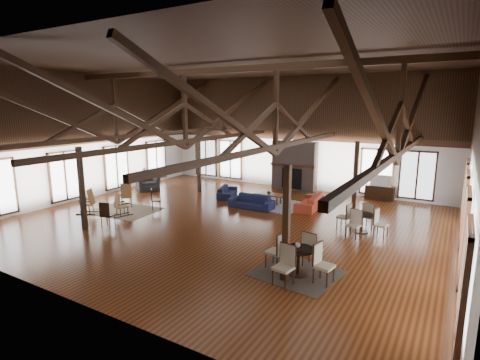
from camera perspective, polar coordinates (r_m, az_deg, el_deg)
The scene contains 31 objects.
floor at distance 14.81m, azimuth -1.86°, elevation -6.30°, with size 16.00×16.00×0.00m, color #613014.
ceiling at distance 14.20m, azimuth -2.02°, elevation 17.44°, with size 16.00×14.00×0.02m, color black.
wall_back at distance 20.42m, azimuth 8.78°, elevation 7.02°, with size 16.00×0.02×6.00m, color white.
wall_front at distance 9.17m, azimuth -26.21°, elevation 0.86°, with size 16.00×0.02×6.00m, color white.
wall_left at distance 19.68m, azimuth -22.09°, elevation 6.17°, with size 0.02×14.00×6.00m, color white.
wall_right at distance 11.99m, azimuth 32.30°, elevation 2.47°, with size 0.02×14.00×6.00m, color white.
roof_truss at distance 14.13m, azimuth -1.97°, elevation 9.47°, with size 15.60×14.07×3.14m.
post_grid at distance 14.43m, azimuth -1.90°, elevation -0.52°, with size 8.16×7.16×3.05m.
fireplace at distance 20.32m, azimuth 8.28°, elevation 2.15°, with size 2.50×0.69×2.60m.
ceiling_fan at distance 13.03m, azimuth -2.48°, elevation 8.01°, with size 1.60×1.60×0.75m.
sofa_navy_front at distance 16.61m, azimuth 1.76°, elevation -3.31°, with size 1.99×0.78×0.58m, color #131836.
sofa_navy_left at distance 18.66m, azimuth -1.94°, elevation -1.79°, with size 0.68×1.74×0.51m, color #141A38.
sofa_orange at distance 16.77m, azimuth 10.51°, elevation -3.32°, with size 0.81×2.07×0.60m, color #A93720.
coffee_table at distance 17.41m, azimuth 4.42°, elevation -2.26°, with size 1.24×0.65×0.47m.
vase at distance 17.31m, azimuth 4.42°, elevation -1.82°, with size 0.18×0.18×0.19m, color #B2B2B2.
armchair at distance 20.75m, azimuth -13.94°, elevation -0.42°, with size 1.17×1.02×0.76m, color #28282A.
side_table_lamp at distance 21.79m, azimuth -14.34°, elevation 0.20°, with size 0.43×0.43×1.10m.
rocking_chair_a at distance 17.62m, azimuth -16.95°, elevation -2.24°, with size 0.92×0.87×1.07m.
rocking_chair_b at distance 16.14m, azimuth -17.84°, elevation -3.67°, with size 0.61×0.84×0.98m.
rocking_chair_c at distance 16.96m, azimuth -22.03°, elevation -3.13°, with size 0.92×0.78×1.05m.
side_chair_a at distance 16.68m, azimuth -12.99°, elevation -2.64°, with size 0.56×0.56×0.94m.
side_chair_b at distance 14.77m, azimuth -19.73°, elevation -4.71°, with size 0.51×0.51×0.99m.
cafe_table_near at distance 10.29m, azimuth 8.92°, elevation -11.48°, with size 2.02×2.02×1.03m.
cafe_table_far at distance 14.11m, azimuth 18.08°, elevation -5.74°, with size 1.87×1.87×0.96m.
cup_near at distance 10.29m, azimuth 8.82°, elevation -9.80°, with size 0.13×0.13×0.10m, color #B2B2B2.
cup_far at distance 14.08m, azimuth 17.82°, elevation -4.66°, with size 0.13×0.13×0.10m, color #B2B2B2.
tv_console at distance 19.36m, azimuth 20.50°, elevation -1.80°, with size 1.32×0.49×0.66m, color black.
television at distance 19.24m, azimuth 20.69°, elevation -0.05°, with size 0.96×0.13×0.55m, color #B2B2B2.
rug_tan at distance 17.01m, azimuth -17.24°, elevation -4.46°, with size 2.75×2.16×0.01m, color tan.
rug_navy at distance 17.43m, azimuth 4.69°, elevation -3.61°, with size 3.11×2.34×0.01m, color #1C224F.
rug_dark at distance 10.58m, azimuth 8.69°, elevation -13.84°, with size 2.11×1.91×0.01m, color black.
Camera 1 is at (7.61, -11.89, 4.48)m, focal length 28.00 mm.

